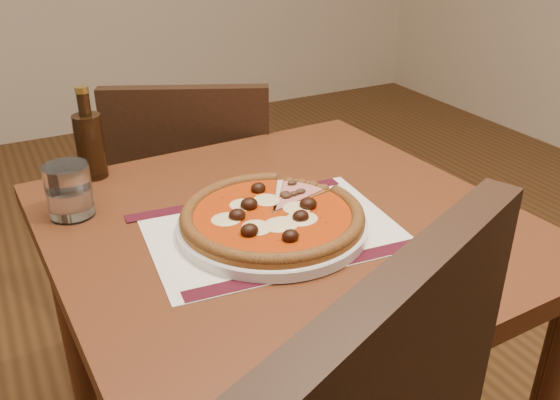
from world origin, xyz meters
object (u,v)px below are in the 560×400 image
object	(u,v)px
pizza	(272,215)
bottle	(90,143)
plate	(272,225)
table	(285,267)
water_glass	(69,191)
chair_far	(196,206)

from	to	relation	value
pizza	bottle	distance (m)	0.44
plate	pizza	size ratio (longest dim) A/B	1.04
table	water_glass	xyz separation A→B (m)	(-0.33, 0.19, 0.15)
chair_far	water_glass	xyz separation A→B (m)	(-0.37, -0.40, 0.30)
chair_far	bottle	size ratio (longest dim) A/B	4.55
water_glass	pizza	bearing A→B (deg)	-36.71
pizza	water_glass	world-z (taller)	water_glass
chair_far	water_glass	distance (m)	0.63
chair_far	plate	distance (m)	0.68
pizza	bottle	world-z (taller)	bottle
table	pizza	distance (m)	0.14
plate	bottle	xyz separation A→B (m)	(-0.22, 0.37, 0.06)
table	plate	distance (m)	0.12
chair_far	water_glass	bearing A→B (deg)	72.32
water_glass	bottle	world-z (taller)	bottle
chair_far	pizza	size ratio (longest dim) A/B	2.73
chair_far	plate	size ratio (longest dim) A/B	2.64
chair_far	pizza	xyz separation A→B (m)	(-0.07, -0.62, 0.29)
table	bottle	bearing A→B (deg)	126.96
water_glass	bottle	distance (m)	0.17
table	chair_far	xyz separation A→B (m)	(0.04, 0.60, -0.15)
table	bottle	size ratio (longest dim) A/B	4.38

